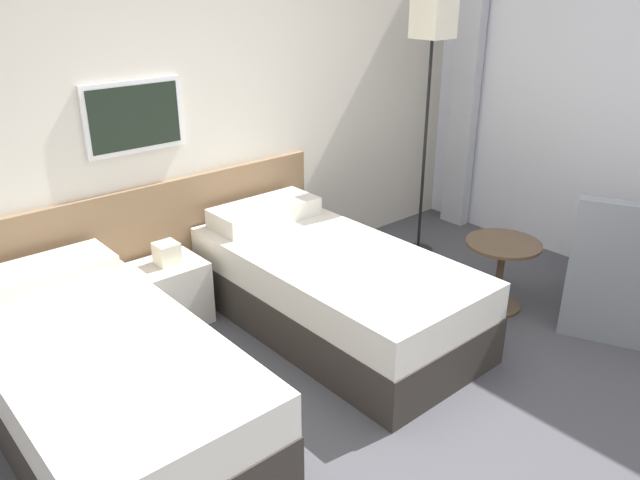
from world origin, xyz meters
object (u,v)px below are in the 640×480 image
at_px(floor_lamp, 432,39).
at_px(side_table, 501,261).
at_px(bed_near_door, 103,382).
at_px(nightstand, 171,291).
at_px(bed_near_window, 332,288).
at_px(armchair, 633,281).

xyz_separation_m(floor_lamp, side_table, (-0.31, -0.98, -1.34)).
height_order(bed_near_door, side_table, bed_near_door).
height_order(nightstand, side_table, nightstand).
bearing_deg(bed_near_window, armchair, -39.45).
xyz_separation_m(nightstand, side_table, (1.80, -1.29, 0.12)).
xyz_separation_m(bed_near_door, floor_lamp, (2.87, 0.42, 1.42)).
height_order(bed_near_window, side_table, bed_near_window).
height_order(bed_near_window, armchair, armchair).
relative_size(floor_lamp, side_table, 3.95).
xyz_separation_m(bed_near_door, nightstand, (0.76, 0.72, -0.05)).
bearing_deg(armchair, bed_near_door, 43.76).
height_order(bed_near_window, nightstand, bed_near_window).
bearing_deg(nightstand, armchair, -40.86).
height_order(bed_near_window, floor_lamp, floor_lamp).
relative_size(bed_near_window, armchair, 1.84).
bearing_deg(side_table, bed_near_window, 151.34).
distance_m(bed_near_door, armchair, 3.28).
distance_m(nightstand, armchair, 3.01).
bearing_deg(bed_near_door, bed_near_window, 0.00).
distance_m(bed_near_window, armchair, 1.96).
bearing_deg(armchair, bed_near_window, 26.58).
bearing_deg(side_table, floor_lamp, 72.33).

